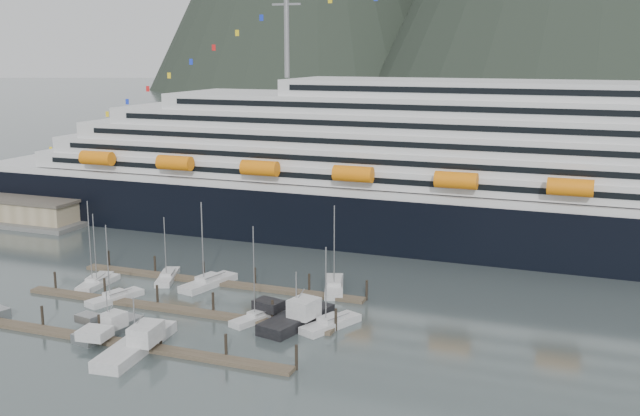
# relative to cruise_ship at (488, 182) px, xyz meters

# --- Properties ---
(ground) EXTENTS (1600.00, 1600.00, 0.00)m
(ground) POSITION_rel_cruise_ship_xyz_m (-30.03, -54.94, -12.04)
(ground) COLOR #4A5657
(ground) RESTS_ON ground
(cruise_ship) EXTENTS (210.00, 30.40, 50.30)m
(cruise_ship) POSITION_rel_cruise_ship_xyz_m (0.00, 0.00, 0.00)
(cruise_ship) COLOR black
(cruise_ship) RESTS_ON ground
(warehouse) EXTENTS (46.00, 20.00, 5.80)m
(warehouse) POSITION_rel_cruise_ship_xyz_m (-102.03, -12.94, -9.79)
(warehouse) COLOR #595956
(warehouse) RESTS_ON ground
(dock_near) EXTENTS (48.18, 2.28, 3.20)m
(dock_near) POSITION_rel_cruise_ship_xyz_m (-34.95, -64.89, -11.73)
(dock_near) COLOR #4F4232
(dock_near) RESTS_ON ground
(dock_mid) EXTENTS (48.18, 2.28, 3.20)m
(dock_mid) POSITION_rel_cruise_ship_xyz_m (-34.95, -51.89, -11.73)
(dock_mid) COLOR #4F4232
(dock_mid) RESTS_ON ground
(dock_far) EXTENTS (48.18, 2.28, 3.20)m
(dock_far) POSITION_rel_cruise_ship_xyz_m (-34.95, -38.89, -11.73)
(dock_far) COLOR #4F4232
(dock_far) RESTS_ON ground
(sailboat_a) EXTENTS (2.58, 7.83, 11.84)m
(sailboat_a) POSITION_rel_cruise_ship_xyz_m (-51.56, -46.13, -11.64)
(sailboat_a) COLOR #B6B6B6
(sailboat_a) RESTS_ON ground
(sailboat_b) EXTENTS (4.46, 9.42, 13.82)m
(sailboat_b) POSITION_rel_cruise_ship_xyz_m (-52.39, -46.27, -11.63)
(sailboat_b) COLOR #B6B6B6
(sailboat_b) RESTS_ON ground
(sailboat_c) EXTENTS (4.87, 9.07, 11.83)m
(sailboat_c) POSITION_rel_cruise_ship_xyz_m (-44.92, -51.37, -11.64)
(sailboat_c) COLOR #B6B6B6
(sailboat_c) RESTS_ON ground
(sailboat_d) EXTENTS (5.37, 9.53, 13.44)m
(sailboat_d) POSITION_rel_cruise_ship_xyz_m (-21.96, -50.77, -11.64)
(sailboat_d) COLOR #B6B6B6
(sailboat_d) RESTS_ON ground
(sailboat_e) EXTENTS (5.39, 9.16, 10.71)m
(sailboat_e) POSITION_rel_cruise_ship_xyz_m (-43.41, -39.84, -11.65)
(sailboat_e) COLOR #B6B6B6
(sailboat_e) RESTS_ON ground
(sailboat_f) EXTENTS (5.27, 10.71, 13.92)m
(sailboat_f) POSITION_rel_cruise_ship_xyz_m (-35.72, -40.43, -11.60)
(sailboat_f) COLOR #B6B6B6
(sailboat_f) RESTS_ON ground
(sailboat_g) EXTENTS (6.05, 11.02, 13.70)m
(sailboat_g) POSITION_rel_cruise_ship_xyz_m (-17.11, -34.95, -11.62)
(sailboat_g) COLOR #B6B6B6
(sailboat_g) RESTS_ON ground
(sailboat_h) EXTENTS (6.07, 9.57, 11.54)m
(sailboat_h) POSITION_rel_cruise_ship_xyz_m (-12.03, -50.07, -11.63)
(sailboat_h) COLOR #B6B6B6
(sailboat_h) RESTS_ON ground
(trawler_b) EXTENTS (7.61, 9.96, 6.18)m
(trawler_b) POSITION_rel_cruise_ship_xyz_m (-37.90, -62.39, -11.22)
(trawler_b) COLOR #96989B
(trawler_b) RESTS_ON ground
(trawler_c) EXTENTS (10.54, 14.86, 7.45)m
(trawler_c) POSITION_rel_cruise_ship_xyz_m (-31.38, -65.91, -11.10)
(trawler_c) COLOR #B6B6B6
(trawler_c) RESTS_ON ground
(trawler_e) EXTENTS (10.07, 12.89, 8.04)m
(trawler_e) POSITION_rel_cruise_ship_xyz_m (-16.76, -50.67, -11.05)
(trawler_e) COLOR black
(trawler_e) RESTS_ON ground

